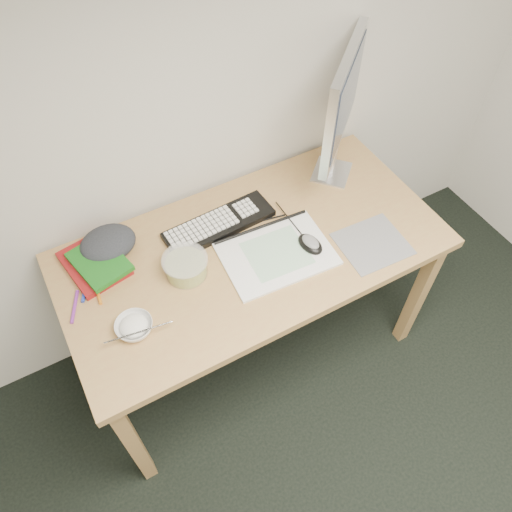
{
  "coord_description": "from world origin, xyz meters",
  "views": [
    {
      "loc": [
        -0.31,
        0.43,
        2.16
      ],
      "look_at": [
        0.19,
        1.34,
        0.83
      ],
      "focal_mm": 35.0,
      "sensor_mm": 36.0,
      "label": 1
    }
  ],
  "objects_px": {
    "desk": "(253,261)",
    "sketchpad": "(277,254)",
    "keyboard": "(219,224)",
    "monitor": "(343,103)",
    "rice_bowl": "(134,327)"
  },
  "relations": [
    {
      "from": "sketchpad",
      "to": "monitor",
      "type": "distance_m",
      "value": 0.59
    },
    {
      "from": "desk",
      "to": "keyboard",
      "type": "xyz_separation_m",
      "value": [
        -0.06,
        0.15,
        0.09
      ]
    },
    {
      "from": "desk",
      "to": "keyboard",
      "type": "bearing_deg",
      "value": 111.86
    },
    {
      "from": "desk",
      "to": "rice_bowl",
      "type": "bearing_deg",
      "value": -166.85
    },
    {
      "from": "desk",
      "to": "keyboard",
      "type": "relative_size",
      "value": 3.31
    },
    {
      "from": "monitor",
      "to": "rice_bowl",
      "type": "height_order",
      "value": "monitor"
    },
    {
      "from": "desk",
      "to": "keyboard",
      "type": "height_order",
      "value": "keyboard"
    },
    {
      "from": "desk",
      "to": "sketchpad",
      "type": "relative_size",
      "value": 3.6
    },
    {
      "from": "desk",
      "to": "rice_bowl",
      "type": "xyz_separation_m",
      "value": [
        -0.49,
        -0.12,
        0.1
      ]
    },
    {
      "from": "sketchpad",
      "to": "rice_bowl",
      "type": "height_order",
      "value": "rice_bowl"
    },
    {
      "from": "sketchpad",
      "to": "rice_bowl",
      "type": "relative_size",
      "value": 3.21
    },
    {
      "from": "desk",
      "to": "rice_bowl",
      "type": "height_order",
      "value": "rice_bowl"
    },
    {
      "from": "desk",
      "to": "keyboard",
      "type": "distance_m",
      "value": 0.19
    },
    {
      "from": "sketchpad",
      "to": "monitor",
      "type": "height_order",
      "value": "monitor"
    },
    {
      "from": "desk",
      "to": "sketchpad",
      "type": "xyz_separation_m",
      "value": [
        0.06,
        -0.07,
        0.09
      ]
    }
  ]
}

